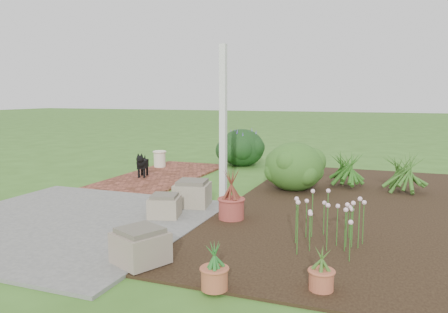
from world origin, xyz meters
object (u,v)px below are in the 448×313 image
(black_dog, at_px, (142,163))
(evergreen_shrub, at_px, (294,165))
(cream_ceramic_urn, at_px, (160,159))
(stone_trough_near, at_px, (140,248))

(black_dog, distance_m, evergreen_shrub, 3.16)
(black_dog, xyz_separation_m, evergreen_shrub, (3.16, -0.03, 0.15))
(black_dog, relative_size, cream_ceramic_urn, 1.46)
(cream_ceramic_urn, bearing_deg, stone_trough_near, -62.69)
(black_dog, bearing_deg, cream_ceramic_urn, 85.49)
(cream_ceramic_urn, xyz_separation_m, evergreen_shrub, (3.46, -1.29, 0.25))
(stone_trough_near, xyz_separation_m, black_dog, (-2.44, 4.04, 0.13))
(stone_trough_near, height_order, cream_ceramic_urn, cream_ceramic_urn)
(stone_trough_near, bearing_deg, black_dog, 121.10)
(evergreen_shrub, bearing_deg, stone_trough_near, -100.18)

